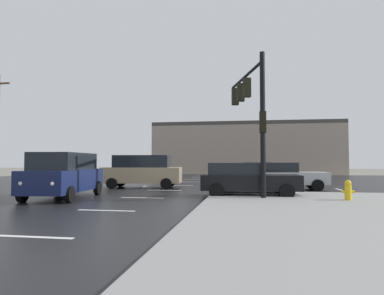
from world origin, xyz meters
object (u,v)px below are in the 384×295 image
traffic_signal_mast (251,104)px  suv_tan (142,171)px  sedan_silver (284,175)px  sedan_black (246,179)px  fire_hydrant (348,190)px  sedan_white (78,169)px  suv_navy (64,174)px  sedan_grey (255,172)px

traffic_signal_mast → suv_tan: bearing=42.0°
sedan_silver → sedan_black: size_ratio=0.99×
fire_hydrant → sedan_white: size_ratio=0.17×
sedan_silver → suv_tan: bearing=179.9°
sedan_silver → suv_navy: bearing=-148.8°
traffic_signal_mast → sedan_white: (-18.26, 17.96, -3.56)m
sedan_silver → sedan_white: bearing=145.1°
sedan_grey → suv_tan: size_ratio=0.94×
sedan_silver → traffic_signal_mast: bearing=-115.1°
sedan_grey → suv_tan: 8.62m
suv_tan → sedan_black: (6.42, -4.33, -0.24)m
suv_tan → suv_navy: bearing=69.4°
traffic_signal_mast → sedan_grey: (0.35, 9.16, -3.56)m
suv_navy → sedan_white: 22.42m
suv_navy → sedan_white: size_ratio=1.08×
sedan_grey → traffic_signal_mast: bearing=171.6°
fire_hydrant → suv_tan: (-10.41, 6.08, 0.55)m
suv_navy → sedan_black: size_ratio=1.08×
sedan_grey → sedan_black: 9.37m
sedan_white → sedan_black: same height
sedan_black → sedan_silver: bearing=61.6°
traffic_signal_mast → fire_hydrant: size_ratio=7.82×
fire_hydrant → sedan_black: sedan_black is taller
traffic_signal_mast → sedan_black: traffic_signal_mast is taller
fire_hydrant → sedan_black: 4.37m
sedan_white → sedan_black: size_ratio=1.00×
fire_hydrant → sedan_grey: (-3.40, 11.10, 0.32)m
fire_hydrant → sedan_black: size_ratio=0.17×
sedan_white → fire_hydrant: bearing=50.5°
traffic_signal_mast → sedan_grey: traffic_signal_mast is taller
sedan_black → sedan_white: bearing=132.4°
sedan_grey → sedan_black: (-0.59, -9.35, 0.00)m
fire_hydrant → sedan_grey: size_ratio=0.17×
fire_hydrant → sedan_silver: (-1.82, 6.18, 0.32)m
fire_hydrant → sedan_grey: bearing=107.0°
sedan_silver → suv_navy: suv_navy is taller
sedan_silver → fire_hydrant: bearing=-74.3°
sedan_grey → sedan_white: bearing=58.5°
sedan_black → traffic_signal_mast: bearing=36.1°
sedan_grey → suv_navy: 14.22m
sedan_silver → sedan_black: (-2.16, -4.43, 0.00)m
fire_hydrant → suv_navy: bearing=-179.1°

